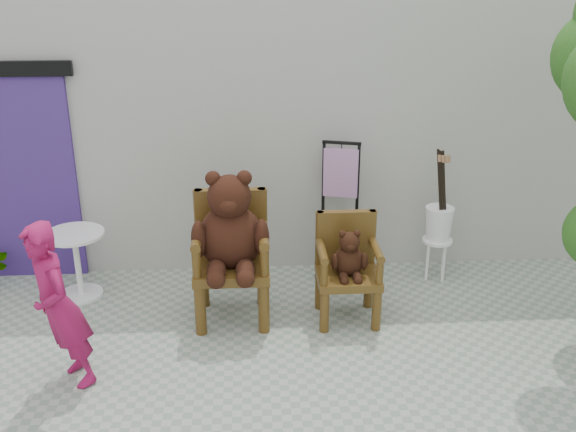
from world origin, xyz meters
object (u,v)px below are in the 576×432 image
at_px(person, 58,307).
at_px(stool_bucket, 439,223).
at_px(chair_big, 231,237).
at_px(chair_small, 348,261).
at_px(cafe_table, 77,257).
at_px(display_stand, 339,226).

height_order(person, stool_bucket, stool_bucket).
distance_m(chair_big, stool_bucket, 2.30).
relative_size(chair_small, person, 0.71).
xyz_separation_m(cafe_table, display_stand, (2.71, 0.30, 0.14)).
bearing_deg(cafe_table, display_stand, 6.40).
relative_size(person, stool_bucket, 1.00).
height_order(display_stand, stool_bucket, display_stand).
bearing_deg(display_stand, stool_bucket, 8.81).
relative_size(display_stand, stool_bucket, 1.04).
height_order(person, cafe_table, person).
relative_size(chair_big, person, 1.04).
height_order(person, display_stand, display_stand).
distance_m(cafe_table, display_stand, 2.73).
distance_m(person, stool_bucket, 3.91).
xyz_separation_m(chair_big, display_stand, (1.14, 0.84, -0.27)).
xyz_separation_m(chair_big, stool_bucket, (2.18, 0.71, -0.21)).
height_order(cafe_table, display_stand, display_stand).
height_order(chair_small, stool_bucket, stool_bucket).
xyz_separation_m(chair_big, person, (-1.34, -0.99, -0.13)).
bearing_deg(chair_big, cafe_table, 161.32).
bearing_deg(stool_bucket, display_stand, 172.95).
xyz_separation_m(person, display_stand, (2.48, 1.83, -0.14)).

